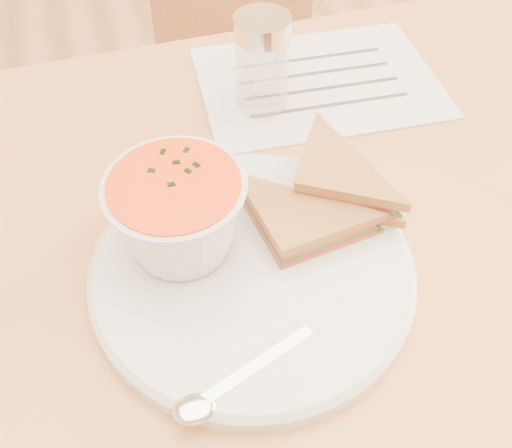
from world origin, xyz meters
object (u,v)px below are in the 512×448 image
object	(u,v)px
dining_table	(309,357)
chair_far	(259,109)
condiment_shaker	(262,64)
soup_bowl	(179,218)
plate	(252,270)

from	to	relation	value
dining_table	chair_far	distance (m)	0.59
chair_far	condiment_shaker	world-z (taller)	condiment_shaker
condiment_shaker	dining_table	bearing A→B (deg)	-81.05
soup_bowl	condiment_shaker	bearing A→B (deg)	55.17
soup_bowl	chair_far	bearing A→B (deg)	66.28
soup_bowl	dining_table	bearing A→B (deg)	11.88
dining_table	soup_bowl	world-z (taller)	soup_bowl
plate	dining_table	bearing A→B (deg)	33.25
condiment_shaker	chair_far	bearing A→B (deg)	72.86
dining_table	plate	size ratio (longest dim) A/B	3.24
dining_table	plate	world-z (taller)	plate
dining_table	chair_far	size ratio (longest dim) A/B	1.23
dining_table	chair_far	world-z (taller)	chair_far
soup_bowl	condiment_shaker	world-z (taller)	condiment_shaker
soup_bowl	condiment_shaker	size ratio (longest dim) A/B	1.06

